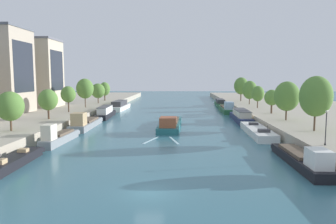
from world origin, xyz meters
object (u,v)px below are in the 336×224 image
Objects in this scene: moored_boat_left_gap_after at (15,161)px; tree_left_midway at (85,89)px; tree_right_far at (316,96)px; moored_boat_right_midway at (241,116)px; moored_boat_right_downstream at (227,109)px; moored_boat_right_gap_after at (257,131)px; tree_left_nearest at (68,94)px; tree_left_end_of_row at (48,100)px; moored_boat_left_far at (120,106)px; tree_right_distant at (241,86)px; moored_boat_right_upstream at (302,159)px; moored_boat_left_upstream at (59,137)px; tree_right_third at (250,90)px; moored_boat_right_far at (220,103)px; moored_boat_left_downstream at (85,123)px; tree_left_distant at (98,91)px; moored_boat_left_second at (105,113)px; tree_right_second at (287,96)px; lamppost_right_bank at (326,126)px; tree_left_far at (105,89)px; barge_midriver at (170,124)px; tree_left_by_lamp at (10,106)px; tree_right_nearest at (272,98)px.

moored_boat_left_gap_after is 50.18m from tree_left_midway.
tree_right_far is at bearing 19.56° from moored_boat_left_gap_after.
moored_boat_right_downstream is at bearing 91.88° from moored_boat_right_midway.
moored_boat_right_gap_after is 11.59m from tree_right_far.
moored_boat_right_downstream is 43.21m from tree_left_nearest.
tree_left_end_of_row is 46.88m from tree_right_far.
tree_left_nearest is (-7.39, -23.74, 4.76)m from moored_boat_left_far.
moored_boat_right_upstream is at bearing -95.35° from tree_right_distant.
moored_boat_left_upstream is 1.67× the size of tree_right_third.
moored_boat_left_upstream is 0.79× the size of moored_boat_right_upstream.
moored_boat_right_far reaches higher than moored_boat_right_gap_after.
moored_boat_left_downstream is 41.11m from moored_boat_right_upstream.
tree_left_end_of_row is at bearing -89.94° from tree_left_distant.
moored_boat_right_downstream is (31.49, 13.29, -0.19)m from moored_boat_left_second.
tree_right_second is (-0.32, 11.89, -0.69)m from tree_right_far.
moored_boat_right_midway is at bearing -32.80° from tree_left_distant.
moored_boat_left_far is 37.06m from tree_left_end_of_row.
moored_boat_left_far is at bearing -155.89° from moored_boat_right_far.
tree_left_midway is (0.51, 11.30, 0.92)m from tree_left_nearest.
moored_boat_left_second is 53.24m from lamppost_right_bank.
tree_right_second is 35.61m from tree_right_third.
moored_boat_right_gap_after is at bearing -53.83° from tree_left_far.
lamppost_right_bank reaches higher than moored_boat_left_upstream.
tree_left_midway is 1.10× the size of tree_right_third.
tree_left_midway is (-7.07, 37.23, 5.87)m from moored_boat_left_upstream.
moored_boat_left_downstream is 1.02× the size of moored_boat_right_upstream.
moored_boat_left_downstream is at bearing -90.35° from moored_boat_left_second.
barge_midriver is 22.66m from moored_boat_left_second.
moored_boat_left_second reaches higher than moored_boat_right_far.
tree_right_far reaches higher than tree_right_distant.
moored_boat_left_upstream is 27.47m from tree_left_nearest.
lamppost_right_bank is (42.43, -59.47, -1.53)m from tree_left_distant.
tree_right_nearest is (45.50, 24.87, -0.19)m from tree_left_by_lamp.
moored_boat_left_far is 68.31m from lamppost_right_bank.
barge_midriver is 2.95× the size of tree_left_far.
moored_boat_left_gap_after is 1.40× the size of tree_right_far.
tree_right_nearest reaches higher than moored_boat_right_far.
barge_midriver is 32.52m from tree_left_midway.
tree_left_midway is (-38.81, 48.43, 5.99)m from moored_boat_right_upstream.
tree_right_distant is (45.70, 25.20, 0.07)m from tree_left_midway.
moored_boat_left_second is 0.87× the size of moored_boat_right_midway.
tree_right_distant is (22.46, 47.14, 6.09)m from barge_midriver.
moored_boat_left_upstream is 1.95× the size of tree_left_nearest.
moored_boat_left_gap_after is 2.18× the size of tree_right_nearest.
barge_midriver is 24.56m from tree_right_nearest.
lamppost_right_bank is at bearing 35.85° from moored_boat_right_upstream.
moored_boat_left_downstream is at bearing 89.88° from moored_boat_left_gap_after.
tree_left_nearest is 1.13× the size of tree_right_nearest.
tree_left_nearest is 58.89m from tree_right_distant.
tree_right_distant reaches higher than moored_boat_left_downstream.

